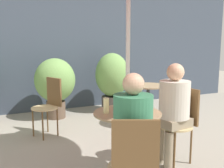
% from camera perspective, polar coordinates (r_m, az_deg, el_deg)
% --- Properties ---
extents(storefront_wall, '(10.00, 0.06, 3.00)m').
position_cam_1_polar(storefront_wall, '(5.82, -14.14, 8.95)').
color(storefront_wall, '#3D4756').
rests_on(storefront_wall, ground_plane).
extents(cafe_table_near, '(0.73, 0.73, 0.73)m').
position_cam_1_polar(cafe_table_near, '(2.88, 3.33, -9.77)').
color(cafe_table_near, '#2D2D33').
rests_on(cafe_table_near, ground_plane).
extents(cafe_table_far, '(0.67, 0.67, 0.73)m').
position_cam_1_polar(cafe_table_far, '(4.69, 7.85, -2.76)').
color(cafe_table_far, '#2D2D33').
rests_on(cafe_table_far, ground_plane).
extents(bistro_chair_0, '(0.45, 0.46, 0.92)m').
position_cam_1_polar(bistro_chair_0, '(2.13, 4.82, -16.53)').
color(bistro_chair_0, tan).
rests_on(bistro_chair_0, ground_plane).
extents(bistro_chair_1, '(0.43, 0.42, 0.92)m').
position_cam_1_polar(bistro_chair_1, '(3.38, 14.91, -7.09)').
color(bistro_chair_1, tan).
rests_on(bistro_chair_1, ground_plane).
extents(bistro_chair_3, '(0.47, 0.45, 0.92)m').
position_cam_1_polar(bistro_chair_3, '(4.29, -13.42, -3.62)').
color(bistro_chair_3, tan).
rests_on(bistro_chair_3, ground_plane).
extents(seated_person_0, '(0.37, 0.39, 1.24)m').
position_cam_1_polar(seated_person_0, '(2.20, 4.52, -10.53)').
color(seated_person_0, '#2D2D33').
rests_on(seated_person_0, ground_plane).
extents(seated_person_1, '(0.39, 0.37, 1.23)m').
position_cam_1_polar(seated_person_1, '(3.23, 13.13, -4.53)').
color(seated_person_1, gray).
rests_on(seated_person_1, ground_plane).
extents(beer_glass_0, '(0.07, 0.07, 0.18)m').
position_cam_1_polar(beer_glass_0, '(2.87, 7.75, -4.11)').
color(beer_glass_0, '#B28433').
rests_on(beer_glass_0, cafe_table_near).
extents(beer_glass_1, '(0.06, 0.06, 0.16)m').
position_cam_1_polar(beer_glass_1, '(2.77, -1.26, -4.71)').
color(beer_glass_1, beige).
rests_on(beer_glass_1, cafe_table_near).
extents(potted_plant_1, '(0.79, 0.79, 1.18)m').
position_cam_1_polar(potted_plant_1, '(5.22, -12.30, 0.35)').
color(potted_plant_1, brown).
rests_on(potted_plant_1, ground_plane).
extents(potted_plant_2, '(0.72, 0.72, 1.26)m').
position_cam_1_polar(potted_plant_2, '(5.61, 0.03, 1.21)').
color(potted_plant_2, '#47423D').
rests_on(potted_plant_2, ground_plane).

